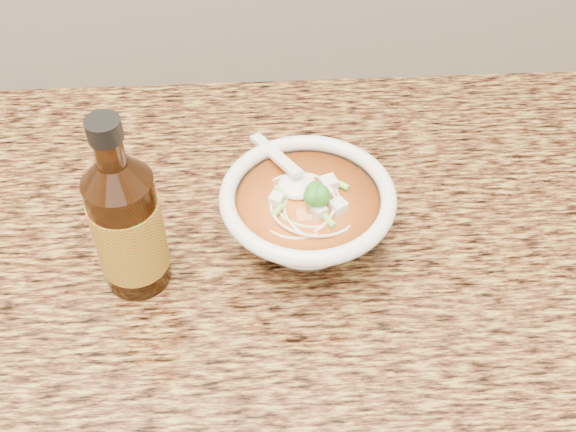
{
  "coord_description": "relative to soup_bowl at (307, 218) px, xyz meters",
  "views": [
    {
      "loc": [
        0.24,
        1.18,
        1.49
      ],
      "look_at": [
        0.27,
        1.69,
        0.95
      ],
      "focal_mm": 45.0,
      "sensor_mm": 36.0,
      "label": 1
    }
  ],
  "objects": [
    {
      "name": "counter_slab",
      "position": [
        -0.29,
        -0.01,
        -0.06
      ],
      "size": [
        4.0,
        0.68,
        0.04
      ],
      "primitive_type": "cube",
      "color": "olive",
      "rests_on": "cabinet"
    },
    {
      "name": "soup_bowl",
      "position": [
        0.0,
        0.0,
        0.0
      ],
      "size": [
        0.18,
        0.2,
        0.1
      ],
      "rotation": [
        0.0,
        0.0,
        0.23
      ],
      "color": "white",
      "rests_on": "counter_slab"
    },
    {
      "name": "hot_sauce_bottle",
      "position": [
        -0.18,
        -0.03,
        0.04
      ],
      "size": [
        0.08,
        0.08,
        0.21
      ],
      "rotation": [
        0.0,
        0.0,
        -0.26
      ],
      "color": "#341707",
      "rests_on": "counter_slab"
    }
  ]
}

